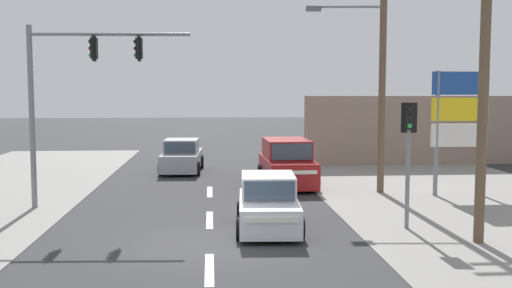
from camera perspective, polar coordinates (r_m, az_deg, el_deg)
name	(u,v)px	position (r m, az deg, el deg)	size (l,w,h in m)	color
ground_plane	(210,246)	(15.32, -4.45, -9.62)	(140.00, 140.00, 0.00)	#303033
lane_dash_near	(209,269)	(13.40, -4.46, -11.79)	(0.20, 2.40, 0.01)	silver
lane_dash_mid	(210,220)	(18.24, -4.44, -7.20)	(0.20, 2.40, 0.01)	silver
lane_dash_far	(210,192)	(23.14, -4.42, -4.55)	(0.20, 2.40, 0.01)	silver
utility_pole_foreground_right	(481,20)	(16.07, 20.65, 10.96)	(3.78, 0.51, 10.50)	brown
utility_pole_midground_right	(379,55)	(23.01, 11.64, 8.31)	(3.78, 0.48, 9.69)	brown
traffic_signal_mast	(71,83)	(20.48, -17.23, 5.62)	(5.28, 0.52, 6.00)	slate
pedestal_signal_right_kerb	(408,144)	(17.17, 14.32, 0.03)	(0.44, 0.30, 3.56)	slate
shopping_plaza_sign	(460,115)	(23.13, 18.83, 2.61)	(2.10, 0.16, 4.60)	slate
shopfront_wall_far	(418,130)	(32.77, 15.18, 1.31)	(12.00, 1.00, 3.60)	gray
hatchback_kerbside_parked	(268,205)	(16.85, 1.17, -5.79)	(1.93, 3.71, 1.53)	silver
sedan_oncoming_mid	(182,157)	(28.87, -7.07, -1.23)	(2.05, 4.31, 1.56)	#A3A8AD
suv_receding_far	(287,164)	(24.49, 2.95, -1.92)	(2.15, 4.58, 1.90)	maroon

